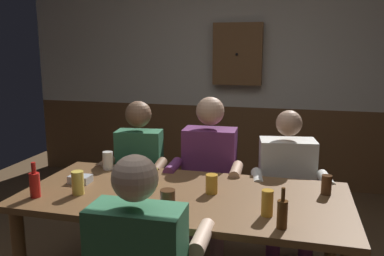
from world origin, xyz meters
TOP-DOWN VIEW (x-y plane):
  - back_wall_upper at (0.00, 2.53)m, footprint 5.33×0.12m
  - back_wall_wainscot at (0.00, 2.53)m, footprint 5.33×0.12m
  - dining_table at (0.00, 0.00)m, footprint 2.00×0.93m
  - person_0 at (-0.59, 0.68)m, footprint 0.54×0.56m
  - person_1 at (0.00, 0.71)m, footprint 0.56×0.54m
  - person_2 at (0.61, 0.70)m, footprint 0.59×0.59m
  - table_candle at (-0.45, 0.13)m, footprint 0.04×0.04m
  - condiment_caddy at (-0.72, 0.02)m, footprint 0.14×0.10m
  - plate_0 at (-0.26, -0.35)m, footprint 0.27×0.27m
  - bottle_0 at (0.60, -0.34)m, footprint 0.05×0.05m
  - bottle_1 at (-0.85, -0.28)m, footprint 0.06×0.06m
  - pint_glass_0 at (0.85, 0.21)m, footprint 0.06×0.06m
  - pint_glass_1 at (-0.00, -0.32)m, footprint 0.08×0.08m
  - pint_glass_2 at (-0.24, 0.09)m, footprint 0.07×0.07m
  - pint_glass_3 at (-0.68, 0.35)m, footprint 0.08×0.08m
  - pint_glass_4 at (0.16, 0.05)m, footprint 0.08×0.08m
  - pint_glass_5 at (-0.62, -0.17)m, footprint 0.07×0.07m
  - pint_glass_6 at (0.52, -0.21)m, footprint 0.06×0.06m
  - wall_dart_cabinet at (-0.03, 2.40)m, footprint 0.56×0.15m

SIDE VIEW (x-z plane):
  - back_wall_wainscot at x=0.00m, z-range 0.00..0.94m
  - person_2 at x=0.61m, z-range 0.07..1.25m
  - dining_table at x=0.00m, z-range 0.28..1.04m
  - person_0 at x=-0.59m, z-range 0.06..1.27m
  - person_1 at x=0.00m, z-range 0.07..1.34m
  - plate_0 at x=-0.26m, z-range 0.76..0.77m
  - condiment_caddy at x=-0.72m, z-range 0.76..0.81m
  - table_candle at x=-0.45m, z-range 0.76..0.84m
  - pint_glass_2 at x=-0.24m, z-range 0.76..0.87m
  - pint_glass_4 at x=0.16m, z-range 0.76..0.88m
  - pint_glass_0 at x=0.85m, z-range 0.76..0.88m
  - pint_glass_3 at x=-0.68m, z-range 0.76..0.89m
  - pint_glass_1 at x=0.00m, z-range 0.76..0.90m
  - pint_glass_6 at x=0.52m, z-range 0.76..0.90m
  - pint_glass_5 at x=-0.62m, z-range 0.76..0.91m
  - bottle_0 at x=0.60m, z-range 0.73..0.94m
  - bottle_1 at x=-0.85m, z-range 0.73..0.95m
  - wall_dart_cabinet at x=-0.03m, z-range 1.21..1.91m
  - back_wall_upper at x=0.00m, z-range 0.94..2.34m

